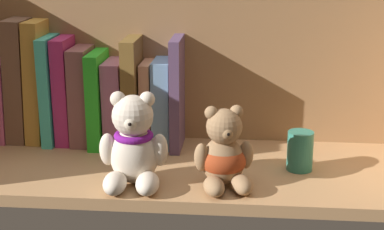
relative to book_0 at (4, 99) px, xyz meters
The scene contains 17 objects.
shelf_board 40.84cm from the book_0, 17.56° to the right, with size 82.46×29.42×2.00cm, color tan.
shelf_back_panel 38.78cm from the book_0, ahead, with size 84.86×1.20×33.39cm, color #926A44.
book_0 is the anchor object (origin of this frame).
book_1 5.51cm from the book_0, ahead, with size 3.57×9.67×23.57cm, color brown.
book_2 8.31cm from the book_0, ahead, with size 2.90×9.94×23.35cm, color #C28A36.
book_3 10.43cm from the book_0, ahead, with size 2.05×12.41×20.51cm, color #41C4B4.
book_4 13.02cm from the book_0, ahead, with size 2.68×10.82×20.30cm, color #B7296D.
book_5 16.23cm from the book_0, ahead, with size 3.41×11.74×18.52cm, color #864F4F.
book_6 19.44cm from the book_0, ahead, with size 2.46×14.72×17.86cm, color green.
book_7 22.66cm from the book_0, ahead, with size 3.43×12.95×16.22cm, color #9B5878.
book_8 26.12cm from the book_0, ahead, with size 2.63×14.03×20.50cm, color brown.
book_9 28.60cm from the book_0, ahead, with size 1.94×10.37×15.98cm, color tan.
book_10 31.51cm from the book_0, ahead, with size 3.24×11.31×16.47cm, color #6993B9.
book_11 34.47cm from the book_0, ahead, with size 1.87×14.63×20.79cm, color #553E60.
teddy_bear_larger 35.97cm from the book_0, 34.99° to the right, with size 11.11×11.30×15.20cm.
teddy_bear_smaller 48.20cm from the book_0, 24.52° to the right, with size 10.07×10.61×13.18cm.
pillar_candle 57.92cm from the book_0, 12.28° to the right, with size 4.40×4.40×6.79cm, color #2D7A66.
Camera 1 is at (8.53, -95.11, 40.18)cm, focal length 55.14 mm.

